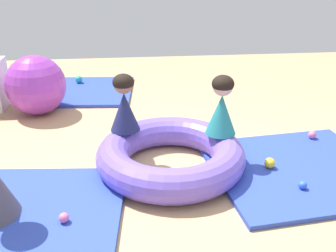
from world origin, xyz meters
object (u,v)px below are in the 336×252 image
object	(u,v)px
child_in_navy	(124,103)
play_ball_pink	(312,135)
play_ball_teal	(79,79)
play_ball_yellow	(270,163)
child_in_teal	(222,106)
play_ball_green	(120,81)
exercise_ball_large	(36,85)
play_ball_blue	(303,185)
play_ball_orange	(55,85)
play_ball_pink_second	(64,218)
inflatable_cushion	(171,155)

from	to	relation	value
child_in_navy	play_ball_pink	xyz separation A→B (m)	(1.77, 0.11, -0.43)
play_ball_teal	play_ball_yellow	world-z (taller)	play_ball_teal
child_in_teal	play_ball_green	xyz separation A→B (m)	(-0.87, 2.20, -0.44)
exercise_ball_large	play_ball_blue	bearing A→B (deg)	-39.49
child_in_navy	play_ball_green	distance (m)	2.09
play_ball_pink	play_ball_blue	xyz separation A→B (m)	(-0.46, -0.84, -0.01)
play_ball_orange	play_ball_pink_second	bearing A→B (deg)	-80.13
child_in_navy	play_ball_teal	world-z (taller)	child_in_navy
play_ball_blue	play_ball_teal	bearing A→B (deg)	124.10
child_in_navy	play_ball_yellow	xyz separation A→B (m)	(1.17, -0.39, -0.43)
inflatable_cushion	exercise_ball_large	size ratio (longest dim) A/B	1.86
child_in_navy	play_ball_orange	size ratio (longest dim) A/B	7.96
play_ball_teal	exercise_ball_large	xyz separation A→B (m)	(-0.35, -0.98, 0.24)
child_in_teal	child_in_navy	world-z (taller)	child_in_teal
play_ball_pink_second	exercise_ball_large	size ratio (longest dim) A/B	0.10
child_in_navy	play_ball_pink	size ratio (longest dim) A/B	6.47
play_ball_pink	play_ball_pink_second	size ratio (longest dim) A/B	1.13
play_ball_teal	exercise_ball_large	distance (m)	1.07
play_ball_pink_second	exercise_ball_large	distance (m)	2.20
play_ball_teal	play_ball_yellow	bearing A→B (deg)	-54.59
child_in_navy	play_ball_blue	xyz separation A→B (m)	(1.31, -0.72, -0.44)
child_in_teal	play_ball_pink	world-z (taller)	child_in_teal
play_ball_blue	exercise_ball_large	bearing A→B (deg)	140.51
play_ball_pink	exercise_ball_large	size ratio (longest dim) A/B	0.12
inflatable_cushion	play_ball_teal	xyz separation A→B (m)	(-0.99, 2.41, -0.05)
child_in_navy	play_ball_teal	bearing A→B (deg)	76.25
inflatable_cushion	play_ball_pink_second	bearing A→B (deg)	-139.10
play_ball_green	child_in_navy	bearing A→B (deg)	-88.08
play_ball_teal	play_ball_orange	world-z (taller)	play_ball_teal
play_ball_pink	play_ball_orange	bearing A→B (deg)	145.41
play_ball_teal	play_ball_pink_second	distance (m)	3.09
child_in_navy	exercise_ball_large	size ratio (longest dim) A/B	0.75
child_in_teal	play_ball_teal	bearing A→B (deg)	147.78
inflatable_cushion	play_ball_pink_second	size ratio (longest dim) A/B	18.13
play_ball_blue	play_ball_orange	xyz separation A→B (m)	(-2.24, 2.70, -0.00)
play_ball_blue	play_ball_yellow	distance (m)	0.36
inflatable_cushion	play_ball_pink_second	distance (m)	1.04
play_ball_pink_second	exercise_ball_large	xyz separation A→B (m)	(-0.56, 2.11, 0.26)
play_ball_pink_second	play_ball_orange	bearing A→B (deg)	99.87
child_in_teal	child_in_navy	size ratio (longest dim) A/B	1.02
inflatable_cushion	child_in_navy	distance (m)	0.59
play_ball_blue	exercise_ball_large	world-z (taller)	exercise_ball_large
play_ball_pink	play_ball_green	world-z (taller)	play_ball_pink
play_ball_orange	exercise_ball_large	size ratio (longest dim) A/B	0.09
child_in_navy	play_ball_pink	bearing A→B (deg)	-26.43
child_in_navy	play_ball_yellow	world-z (taller)	child_in_navy
child_in_teal	exercise_ball_large	world-z (taller)	child_in_teal
play_ball_orange	play_ball_teal	bearing A→B (deg)	30.23
child_in_teal	play_ball_blue	xyz separation A→B (m)	(0.51, -0.57, -0.45)
play_ball_green	play_ball_teal	size ratio (longest dim) A/B	0.73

